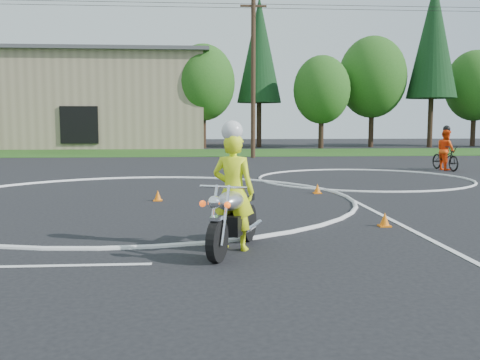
{
  "coord_description": "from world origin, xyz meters",
  "views": [
    {
      "loc": [
        1.77,
        -12.08,
        2.16
      ],
      "look_at": [
        2.49,
        -2.21,
        1.1
      ],
      "focal_mm": 40.0,
      "sensor_mm": 36.0,
      "label": 1
    }
  ],
  "objects": [
    {
      "name": "utility_poles",
      "position": [
        5.0,
        21.0,
        5.2
      ],
      "size": [
        41.6,
        1.12,
        10.0
      ],
      "color": "#473321",
      "rests_on": "ground"
    },
    {
      "name": "rider_primary_grp",
      "position": [
        2.31,
        -3.11,
        1.06
      ],
      "size": [
        0.86,
        0.72,
        2.2
      ],
      "rotation": [
        0.0,
        0.0,
        -0.39
      ],
      "color": "#E8FF1A",
      "rests_on": "ground"
    },
    {
      "name": "treeline",
      "position": [
        14.78,
        34.61,
        6.62
      ],
      "size": [
        38.2,
        8.1,
        14.52
      ],
      "color": "#382619",
      "rests_on": "ground"
    },
    {
      "name": "rider_second_grp",
      "position": [
        12.94,
        11.59,
        0.72
      ],
      "size": [
        0.95,
        2.2,
        2.05
      ],
      "rotation": [
        0.0,
        0.0,
        0.1
      ],
      "color": "black",
      "rests_on": "ground"
    },
    {
      "name": "grass_strip",
      "position": [
        0.0,
        27.0,
        0.01
      ],
      "size": [
        120.0,
        10.0,
        0.02
      ],
      "primitive_type": "cube",
      "color": "#1E4714",
      "rests_on": "ground"
    },
    {
      "name": "ground",
      "position": [
        0.0,
        0.0,
        0.0
      ],
      "size": [
        120.0,
        120.0,
        0.0
      ],
      "primitive_type": "plane",
      "color": "black",
      "rests_on": "ground"
    },
    {
      "name": "traffic_cones",
      "position": [
        2.4,
        2.2,
        0.14
      ],
      "size": [
        20.86,
        14.87,
        0.3
      ],
      "color": "orange",
      "rests_on": "ground"
    },
    {
      "name": "course_markings",
      "position": [
        2.17,
        4.35,
        0.01
      ],
      "size": [
        19.05,
        19.05,
        0.12
      ],
      "color": "silver",
      "rests_on": "ground"
    },
    {
      "name": "primary_motorcycle",
      "position": [
        2.3,
        -3.25,
        0.58
      ],
      "size": [
        1.15,
        2.14,
        1.19
      ],
      "rotation": [
        0.0,
        0.0,
        -0.39
      ],
      "color": "black",
      "rests_on": "ground"
    }
  ]
}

